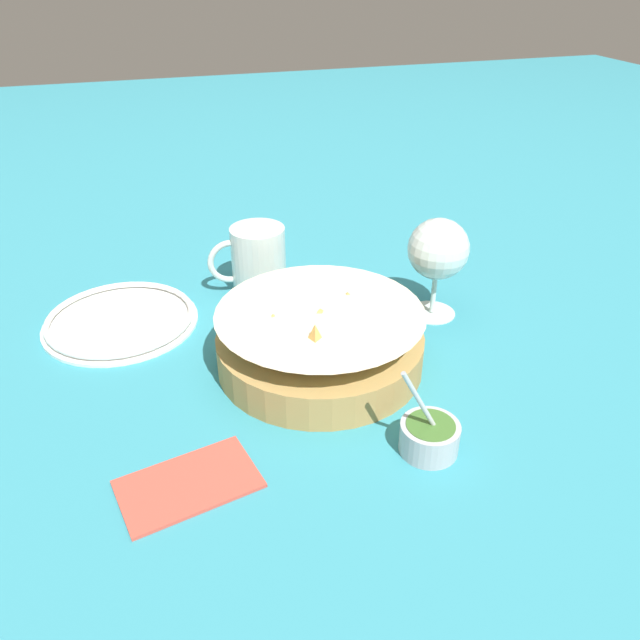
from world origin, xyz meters
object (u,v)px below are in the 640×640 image
(wine_glass, at_px, (438,252))
(sauce_cup, at_px, (429,436))
(beer_mug, at_px, (259,261))
(side_plate, at_px, (121,319))
(food_basket, at_px, (320,341))

(wine_glass, bearing_deg, sauce_cup, 63.38)
(sauce_cup, bearing_deg, wine_glass, -116.62)
(beer_mug, bearing_deg, side_plate, 12.43)
(beer_mug, bearing_deg, sauce_cup, 102.64)
(food_basket, height_order, wine_glass, wine_glass)
(side_plate, bearing_deg, beer_mug, -167.57)
(food_basket, height_order, sauce_cup, sauce_cup)
(side_plate, bearing_deg, food_basket, 143.62)
(wine_glass, height_order, beer_mug, wine_glass)
(wine_glass, distance_m, side_plate, 0.45)
(sauce_cup, xyz_separation_m, wine_glass, (-0.13, -0.25, 0.08))
(sauce_cup, bearing_deg, food_basket, -70.93)
(wine_glass, bearing_deg, food_basket, 21.27)
(food_basket, xyz_separation_m, wine_glass, (-0.19, -0.07, 0.06))
(food_basket, distance_m, sauce_cup, 0.19)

